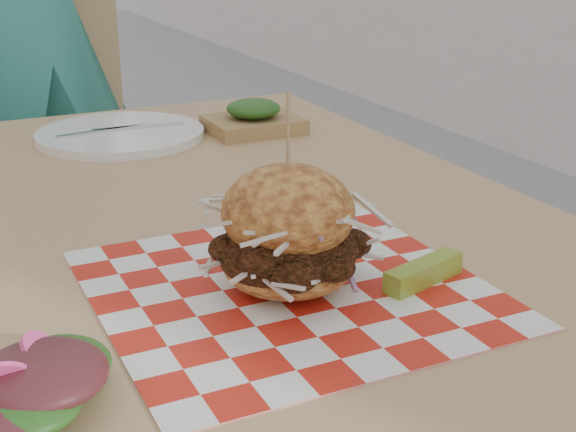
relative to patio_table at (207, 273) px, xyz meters
name	(u,v)px	position (x,y,z in m)	size (l,w,h in m)	color
patio_table	(207,273)	(0.00, 0.00, 0.00)	(0.80, 1.20, 0.75)	tan
patio_chair	(45,153)	(-0.02, 1.08, -0.12)	(0.51, 0.51, 0.95)	tan
paper_liner	(288,288)	(0.00, -0.23, 0.08)	(0.36, 0.36, 0.00)	red
sandwich	(288,236)	(0.00, -0.23, 0.13)	(0.17, 0.17, 0.19)	gold
pickle_spear	(424,273)	(0.12, -0.28, 0.09)	(0.10, 0.02, 0.02)	#96AB31
side_salad	(33,397)	(-0.25, -0.34, 0.09)	(0.14, 0.14, 0.05)	#3F1419
place_setting	(121,134)	(0.00, 0.39, 0.09)	(0.27, 0.27, 0.02)	white
kraft_tray	(254,119)	(0.21, 0.34, 0.10)	(0.15, 0.12, 0.06)	#997745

